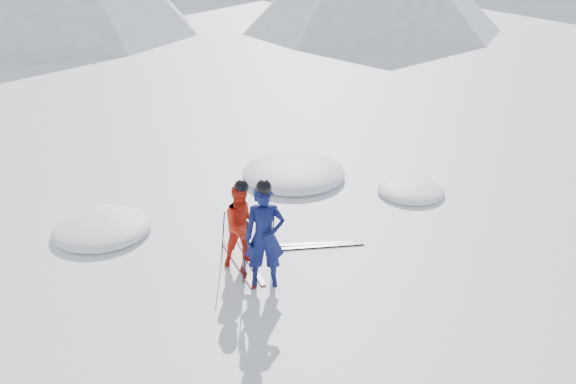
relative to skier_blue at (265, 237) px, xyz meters
name	(u,v)px	position (x,y,z in m)	size (l,w,h in m)	color
ground	(377,237)	(2.66, 0.63, -0.93)	(160.00, 160.00, 0.00)	white
skier_blue	(265,237)	(0.00, 0.00, 0.00)	(0.68, 0.45, 1.87)	#0C1148
skier_red	(243,226)	(-0.10, 0.78, -0.15)	(0.76, 0.59, 1.57)	red
pole_blue_left	(245,252)	(-0.30, 0.15, -0.31)	(0.02, 0.02, 1.24)	black
pole_blue_right	(273,243)	(0.25, 0.25, -0.31)	(0.02, 0.02, 1.24)	black
pole_red_left	(223,236)	(-0.40, 1.03, -0.41)	(0.02, 0.02, 1.05)	black
pole_red_right	(256,232)	(0.20, 0.93, -0.41)	(0.02, 0.02, 1.05)	black
ski_worn_left	(238,264)	(-0.22, 0.78, -0.92)	(0.09, 1.70, 0.03)	black
ski_worn_right	(250,261)	(0.02, 0.78, -0.92)	(0.09, 1.70, 0.03)	black
ski_loose_a	(312,244)	(1.35, 0.87, -0.92)	(0.09, 1.70, 0.03)	black
ski_loose_b	(321,247)	(1.45, 0.72, -0.92)	(0.09, 1.70, 0.03)	black
snow_lumps	(261,193)	(1.33, 3.47, -0.93)	(8.48, 3.95, 0.55)	white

